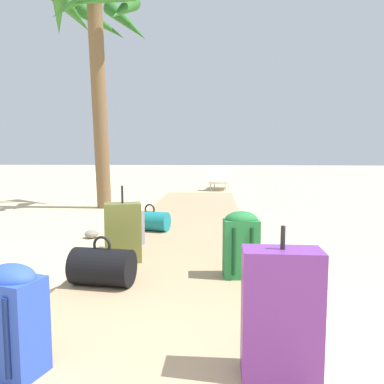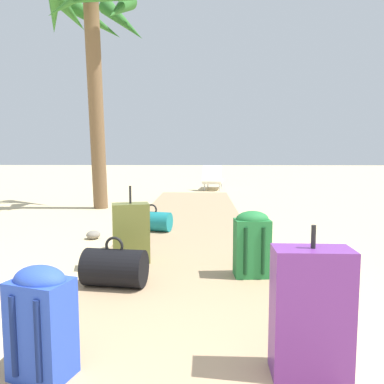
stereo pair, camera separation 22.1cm
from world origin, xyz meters
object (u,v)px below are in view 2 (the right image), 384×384
Objects in this scene: duffel_bag_black at (115,267)px; backpack_blue at (41,319)px; backpack_green at (252,242)px; duffel_bag_teal at (152,221)px; backpack_grey at (134,224)px; suitcase_purple at (311,312)px; suitcase_olive at (131,233)px; palm_tree_near_left at (93,34)px; lounge_chair at (213,179)px.

duffel_bag_black is 1.33m from backpack_blue.
backpack_blue is (-1.27, -1.62, -0.02)m from backpack_green.
backpack_green is at bearing -59.29° from duffel_bag_teal.
backpack_blue is at bearing -89.38° from backpack_grey.
duffel_bag_teal is 0.78× the size of suitcase_purple.
duffel_bag_black is at bearing 135.79° from suitcase_purple.
backpack_grey is 0.64× the size of suitcase_purple.
backpack_grey is at bearing 138.43° from backpack_green.
duffel_bag_black is 1.25m from backpack_green.
backpack_green is at bearing 51.77° from backpack_blue.
backpack_blue is at bearing -177.61° from suitcase_purple.
backpack_blue is at bearing -128.23° from backpack_green.
duffel_bag_teal is 3.80m from suitcase_purple.
palm_tree_near_left is (-1.49, 4.11, 3.22)m from suitcase_olive.
palm_tree_near_left is (-1.49, 4.83, 3.37)m from duffel_bag_black.
suitcase_purple is at bearing -65.40° from palm_tree_near_left.
suitcase_purple reaches higher than duffel_bag_teal.
backpack_green is 1.27m from suitcase_olive.
lounge_chair is (-0.10, 8.98, -0.07)m from backpack_green.
lounge_chair is at bearing 90.65° from backpack_green.
lounge_chair reaches higher than duffel_bag_black.
suitcase_olive is at bearing 89.44° from duffel_bag_black.
backpack_grey reaches higher than duffel_bag_teal.
suitcase_purple is at bearing -88.92° from lounge_chair.
lounge_chair is at bearing 81.10° from duffel_bag_teal.
backpack_green is 0.39× the size of lounge_chair.
suitcase_purple is at bearing -70.13° from duffel_bag_teal.
backpack_green is at bearing -41.57° from backpack_grey.
lounge_chair is (1.10, 8.55, -0.06)m from suitcase_olive.
duffel_bag_teal is at bearing -98.90° from lounge_chair.
duffel_bag_teal is (-1.19, 2.01, -0.18)m from backpack_green.
suitcase_purple is (1.30, -1.27, 0.17)m from duffel_bag_black.
lounge_chair is at bearing 83.69° from backpack_blue.
backpack_grey is 0.87m from duffel_bag_teal.
backpack_blue is (-0.07, -1.33, 0.14)m from duffel_bag_black.
palm_tree_near_left is 6.10m from lounge_chair.
duffel_bag_black is at bearing -96.80° from lounge_chair.
backpack_green is (1.21, 0.29, 0.16)m from duffel_bag_black.
duffel_bag_black is 6.07m from palm_tree_near_left.
palm_tree_near_left is (-1.50, 2.53, 3.39)m from duffel_bag_teal.
backpack_green is at bearing 13.56° from duffel_bag_black.
backpack_green reaches higher than backpack_blue.
duffel_bag_black is 0.96× the size of backpack_blue.
suitcase_olive is at bearing 160.45° from backpack_green.
backpack_green is 2.34m from duffel_bag_teal.
backpack_green reaches higher than duffel_bag_black.
suitcase_purple is at bearing -56.86° from suitcase_olive.
backpack_green is 1.05× the size of backpack_blue.
backpack_green is 0.76× the size of suitcase_olive.
suitcase_olive is 0.50× the size of lounge_chair.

